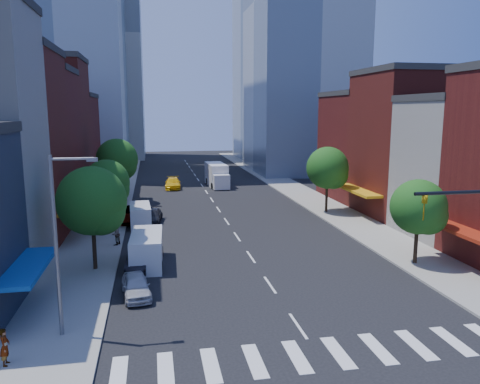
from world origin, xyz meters
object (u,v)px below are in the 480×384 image
at_px(traffic_car_oncoming, 220,175).
at_px(traffic_car_far, 217,171).
at_px(pedestrian_near, 5,347).
at_px(parked_car_rear, 152,216).
at_px(taxi, 173,183).
at_px(box_truck, 217,176).
at_px(pedestrian_far, 115,234).
at_px(cargo_van_far, 140,215).
at_px(parked_car_front, 136,286).
at_px(cargo_van_near, 147,250).
at_px(parked_car_third, 132,214).
at_px(parked_car_second, 139,260).

height_order(traffic_car_oncoming, traffic_car_far, traffic_car_oncoming).
bearing_deg(pedestrian_near, parked_car_rear, -16.33).
distance_m(parked_car_rear, pedestrian_near, 27.25).
relative_size(parked_car_rear, pedestrian_near, 2.68).
xyz_separation_m(taxi, box_truck, (6.64, 1.07, 0.80)).
distance_m(pedestrian_near, pedestrian_far, 18.71).
xyz_separation_m(parked_car_rear, box_truck, (9.67, 21.99, 0.92)).
height_order(cargo_van_far, traffic_car_far, cargo_van_far).
height_order(parked_car_front, cargo_van_near, cargo_van_near).
bearing_deg(taxi, traffic_car_oncoming, 44.54).
bearing_deg(traffic_car_far, parked_car_rear, 79.49).
height_order(cargo_van_near, pedestrian_far, cargo_van_near).
xyz_separation_m(parked_car_third, box_truck, (11.67, 21.14, 0.80)).
relative_size(taxi, traffic_car_far, 1.39).
height_order(cargo_van_far, pedestrian_near, cargo_van_far).
bearing_deg(taxi, parked_car_front, -92.78).
bearing_deg(cargo_van_far, pedestrian_far, -108.02).
xyz_separation_m(cargo_van_near, traffic_car_oncoming, (11.36, 41.41, -0.41)).
height_order(parked_car_rear, traffic_car_oncoming, traffic_car_oncoming).
relative_size(parked_car_third, cargo_van_far, 1.13).
distance_m(taxi, pedestrian_far, 29.63).
bearing_deg(parked_car_front, pedestrian_near, -134.35).
xyz_separation_m(parked_car_rear, taxi, (3.03, 20.92, 0.11)).
relative_size(parked_car_front, traffic_car_oncoming, 0.85).
distance_m(parked_car_third, cargo_van_far, 2.15).
xyz_separation_m(parked_car_front, taxi, (4.03, 40.22, 0.10)).
height_order(pedestrian_near, pedestrian_far, pedestrian_far).
relative_size(cargo_van_far, box_truck, 0.59).
relative_size(parked_car_rear, pedestrian_far, 2.49).
distance_m(parked_car_second, parked_car_rear, 14.30).
height_order(box_truck, pedestrian_far, box_truck).
distance_m(traffic_car_far, box_truck, 12.63).
distance_m(parked_car_third, pedestrian_far, 8.99).
height_order(cargo_van_far, box_truck, box_truck).
bearing_deg(taxi, traffic_car_far, 61.15).
bearing_deg(traffic_car_far, box_truck, 89.79).
relative_size(parked_car_rear, cargo_van_far, 0.92).
relative_size(parked_car_front, box_truck, 0.47).
relative_size(box_truck, pedestrian_near, 4.92).
bearing_deg(pedestrian_far, parked_car_front, 40.46).
bearing_deg(cargo_van_far, taxi, 76.24).
relative_size(parked_car_front, cargo_van_far, 0.80).
bearing_deg(pedestrian_far, traffic_car_far, -168.38).
xyz_separation_m(traffic_car_far, pedestrian_near, (-17.82, -60.95, 0.35)).
distance_m(box_truck, pedestrian_far, 32.64).
xyz_separation_m(taxi, traffic_car_oncoming, (7.94, 7.05, -0.01)).
bearing_deg(box_truck, parked_car_second, -108.65).
relative_size(parked_car_second, traffic_car_oncoming, 0.91).
bearing_deg(traffic_car_far, cargo_van_near, 83.97).
distance_m(traffic_car_far, pedestrian_near, 63.50).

